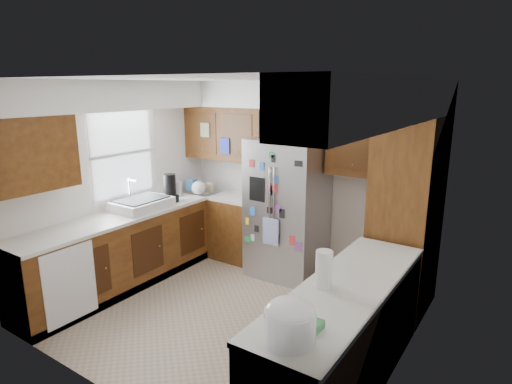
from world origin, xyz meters
TOP-DOWN VIEW (x-y plane):
  - floor at (0.00, 0.00)m, footprint 3.60×3.60m
  - room_shell at (-0.11, 0.36)m, footprint 3.64×3.24m
  - left_counter_run at (-1.36, 0.03)m, footprint 1.36×3.20m
  - right_counter_run at (1.50, -0.47)m, footprint 0.63×2.25m
  - pantry at (1.50, 1.15)m, footprint 0.60×0.90m
  - fridge at (-0.00, 1.20)m, footprint 0.90×0.79m
  - bridge_cabinet at (0.00, 1.43)m, footprint 0.96×0.34m
  - fridge_top_items at (-0.07, 1.42)m, footprint 0.78×0.30m
  - sink_assembly at (-1.50, 0.10)m, footprint 0.52×0.70m
  - left_counter_clutter at (-1.45, 0.83)m, footprint 0.39×0.83m
  - rice_cooker at (1.50, -1.38)m, footprint 0.32×0.32m
  - paper_towel at (1.35, -0.60)m, footprint 0.13×0.13m

SIDE VIEW (x-z plane):
  - floor at x=0.00m, z-range 0.00..0.00m
  - right_counter_run at x=1.50m, z-range -0.04..0.88m
  - left_counter_run at x=-1.36m, z-range -0.03..0.89m
  - fridge at x=0.00m, z-range 0.00..1.80m
  - sink_assembly at x=-1.50m, z-range 0.80..1.17m
  - left_counter_clutter at x=-1.45m, z-range 0.86..1.24m
  - rice_cooker at x=1.50m, z-range 0.93..1.20m
  - paper_towel at x=1.35m, z-range 0.92..1.21m
  - pantry at x=1.50m, z-range 0.00..2.15m
  - room_shell at x=-0.11m, z-range 0.56..3.08m
  - bridge_cabinet at x=0.00m, z-range 1.80..2.15m
  - fridge_top_items at x=-0.07m, z-range 2.15..2.39m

